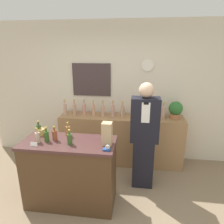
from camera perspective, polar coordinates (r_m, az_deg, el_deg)
back_wall at (r=3.99m, az=-0.05°, el=5.62°), size 5.20×0.09×2.70m
back_shelf at (r=3.97m, az=2.54°, el=-7.86°), size 2.35×0.47×0.95m
display_counter at (r=3.03m, az=-11.77°, el=-16.62°), size 1.28×0.58×0.98m
shopkeeper at (r=3.19m, az=9.14°, el=-7.07°), size 0.43×0.27×1.71m
potted_plant at (r=3.82m, az=17.71°, el=0.68°), size 0.25×0.25×0.32m
paper_bag at (r=2.59m, az=-1.43°, el=-6.19°), size 0.13×0.13×0.30m
tape_dispenser at (r=2.49m, az=-1.45°, el=-10.44°), size 0.09×0.06×0.07m
price_card_left at (r=2.77m, az=-21.46°, el=-8.58°), size 0.09×0.02×0.06m
gift_box at (r=3.09m, az=-19.60°, el=-5.34°), size 0.12×0.12×0.09m
counter_bottle_0 at (r=3.11m, az=-20.19°, el=-4.65°), size 0.07×0.07×0.21m
counter_bottle_1 at (r=2.85m, az=-20.51°, el=-6.69°), size 0.07×0.07×0.21m
counter_bottle_2 at (r=2.84m, az=-18.20°, el=-6.54°), size 0.07×0.07×0.21m
counter_bottle_3 at (r=2.84m, az=-16.04°, el=-6.34°), size 0.07×0.07×0.21m
counter_bottle_4 at (r=2.94m, az=-12.48°, el=-5.24°), size 0.07×0.07×0.21m
counter_bottle_5 at (r=2.67m, az=-11.98°, el=-7.51°), size 0.07×0.07×0.21m
shelf_bottle_0 at (r=3.98m, az=-13.26°, el=0.85°), size 0.07×0.07×0.31m
shelf_bottle_1 at (r=3.93m, az=-10.67°, el=0.79°), size 0.07×0.07×0.31m
shelf_bottle_2 at (r=3.90m, az=-7.95°, el=0.79°), size 0.07×0.07×0.31m
shelf_bottle_3 at (r=3.83m, az=-5.34°, el=0.60°), size 0.07×0.07×0.31m
shelf_bottle_4 at (r=3.79m, az=-2.60°, el=0.48°), size 0.07×0.07×0.31m
shelf_bottle_5 at (r=3.78m, az=0.23°, el=0.43°), size 0.07×0.07×0.31m
shelf_bottle_6 at (r=3.74m, az=3.02°, el=0.23°), size 0.07×0.07×0.31m
shelf_bottle_7 at (r=3.74m, az=5.88°, el=0.14°), size 0.07×0.07×0.31m
shelf_bottle_8 at (r=3.73m, az=8.75°, el=0.01°), size 0.07×0.07×0.31m
shelf_bottle_9 at (r=3.77m, az=11.58°, el=0.01°), size 0.07×0.07×0.31m
shelf_bottle_10 at (r=3.78m, az=14.42°, el=-0.14°), size 0.07×0.07×0.31m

